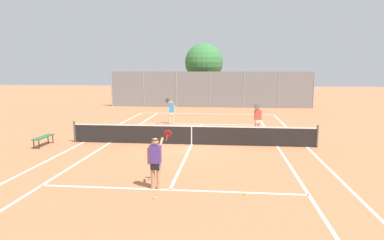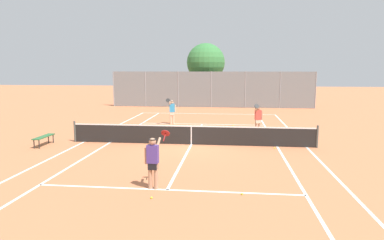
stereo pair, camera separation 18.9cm
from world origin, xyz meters
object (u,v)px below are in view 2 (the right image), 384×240
tennis_net (191,134)px  courtside_bench (44,137)px  loose_tennis_ball_5 (238,139)px  loose_tennis_ball_1 (233,125)px  loose_tennis_ball_4 (242,194)px  loose_tennis_ball_0 (184,130)px  player_far_left (172,110)px  player_far_right (258,118)px  loose_tennis_ball_3 (152,198)px  tree_behind_left (206,63)px  player_near_side (153,159)px  loose_tennis_ball_2 (275,148)px

tennis_net → courtside_bench: tennis_net is taller
loose_tennis_ball_5 → courtside_bench: size_ratio=0.04×
loose_tennis_ball_1 → loose_tennis_ball_4: (0.19, -12.49, 0.00)m
loose_tennis_ball_0 → loose_tennis_ball_4: 10.73m
loose_tennis_ball_4 → player_far_left: bearing=108.5°
loose_tennis_ball_1 → loose_tennis_ball_5: 4.42m
player_far_right → loose_tennis_ball_3: (-3.75, -10.42, -0.89)m
loose_tennis_ball_3 → loose_tennis_ball_5: same height
player_far_left → loose_tennis_ball_5: size_ratio=26.88×
loose_tennis_ball_1 → tree_behind_left: bearing=101.3°
player_far_right → loose_tennis_ball_3: 11.11m
loose_tennis_ball_0 → courtside_bench: (-6.18, -4.69, 0.38)m
player_far_right → courtside_bench: player_far_right is taller
tree_behind_left → loose_tennis_ball_3: bearing=-89.1°
loose_tennis_ball_0 → courtside_bench: 7.76m
tennis_net → player_near_side: bearing=-94.0°
loose_tennis_ball_3 → tree_behind_left: (-0.42, 27.06, 4.26)m
loose_tennis_ball_1 → loose_tennis_ball_3: same height
courtside_bench → loose_tennis_ball_4: bearing=-30.9°
player_far_right → loose_tennis_ball_2: 3.82m
loose_tennis_ball_2 → loose_tennis_ball_3: size_ratio=1.00×
player_near_side → loose_tennis_ball_4: bearing=-5.0°
tennis_net → loose_tennis_ball_4: (2.26, -6.57, -0.48)m
player_near_side → loose_tennis_ball_0: player_near_side is taller
player_far_left → loose_tennis_ball_3: player_far_left is taller
tennis_net → loose_tennis_ball_0: 3.82m
player_near_side → loose_tennis_ball_2: player_near_side is taller
loose_tennis_ball_1 → tree_behind_left: size_ratio=0.01×
loose_tennis_ball_0 → loose_tennis_ball_2: same height
courtside_bench → tree_behind_left: (6.33, 20.89, 3.88)m
tree_behind_left → player_near_side: bearing=-89.4°
player_far_right → loose_tennis_ball_3: player_far_right is taller
loose_tennis_ball_0 → loose_tennis_ball_1: bearing=37.1°
player_near_side → loose_tennis_ball_3: player_near_side is taller
loose_tennis_ball_5 → tree_behind_left: 19.11m
loose_tennis_ball_5 → tree_behind_left: size_ratio=0.01×
tennis_net → loose_tennis_ball_3: 7.20m
loose_tennis_ball_0 → loose_tennis_ball_5: 3.86m
loose_tennis_ball_5 → loose_tennis_ball_4: bearing=-90.3°
player_near_side → player_far_right: size_ratio=1.00×
player_far_left → loose_tennis_ball_3: bearing=-82.7°
loose_tennis_ball_1 → loose_tennis_ball_3: 13.31m
player_near_side → tree_behind_left: tree_behind_left is taller
loose_tennis_ball_3 → loose_tennis_ball_5: size_ratio=1.00×
player_far_right → loose_tennis_ball_4: bearing=-96.9°
tree_behind_left → tennis_net: bearing=-87.9°
loose_tennis_ball_2 → tree_behind_left: (-4.68, 20.32, 4.26)m
tennis_net → loose_tennis_ball_5: tennis_net is taller
loose_tennis_ball_0 → player_far_right: bearing=-5.8°
player_far_left → loose_tennis_ball_3: (1.71, -13.39, -0.89)m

